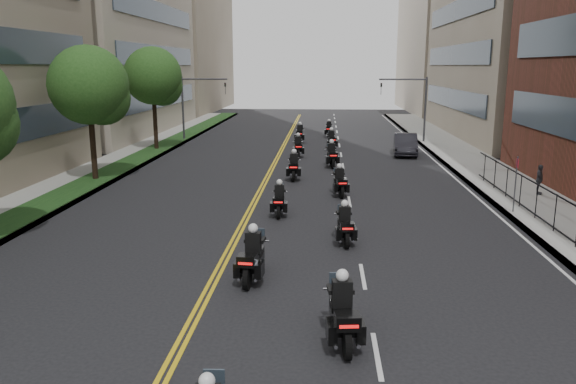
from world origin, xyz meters
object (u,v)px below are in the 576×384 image
(motorcycle_2, at_px, (252,258))
(motorcycle_6, at_px, (294,167))
(motorcycle_8, at_px, (298,147))
(motorcycle_10, at_px, (300,134))
(pedestrian_c, at_px, (539,180))
(motorcycle_5, at_px, (340,183))
(motorcycle_11, at_px, (329,130))
(motorcycle_7, at_px, (332,156))
(motorcycle_4, at_px, (279,201))
(motorcycle_9, at_px, (331,141))
(motorcycle_3, at_px, (345,226))
(parked_sedan, at_px, (405,144))
(motorcycle_1, at_px, (342,315))

(motorcycle_2, xyz_separation_m, motorcycle_6, (0.42, 15.93, 0.00))
(motorcycle_8, bearing_deg, motorcycle_6, -93.83)
(motorcycle_10, bearing_deg, pedestrian_c, -56.21)
(motorcycle_5, bearing_deg, motorcycle_8, 94.49)
(motorcycle_5, bearing_deg, motorcycle_10, 90.43)
(motorcycle_5, distance_m, motorcycle_11, 24.55)
(motorcycle_11, bearing_deg, motorcycle_10, -118.29)
(motorcycle_6, relative_size, motorcycle_7, 0.98)
(motorcycle_6, bearing_deg, motorcycle_4, -92.88)
(motorcycle_9, height_order, motorcycle_10, motorcycle_10)
(pedestrian_c, bearing_deg, motorcycle_2, 156.05)
(motorcycle_8, xyz_separation_m, motorcycle_9, (2.48, 3.96, -0.01))
(motorcycle_2, xyz_separation_m, motorcycle_4, (0.21, 7.83, -0.07))
(motorcycle_3, relative_size, motorcycle_7, 0.90)
(motorcycle_10, bearing_deg, motorcycle_8, -87.76)
(motorcycle_2, distance_m, motorcycle_7, 20.44)
(motorcycle_11, height_order, parked_sedan, motorcycle_11)
(motorcycle_8, bearing_deg, motorcycle_2, -95.47)
(motorcycle_10, distance_m, parked_sedan, 10.27)
(motorcycle_10, xyz_separation_m, motorcycle_11, (2.54, 4.38, -0.06))
(motorcycle_4, xyz_separation_m, motorcycle_8, (0.07, 16.49, 0.06))
(motorcycle_2, height_order, motorcycle_9, motorcycle_2)
(motorcycle_1, height_order, motorcycle_3, motorcycle_1)
(motorcycle_1, relative_size, motorcycle_3, 1.11)
(motorcycle_10, bearing_deg, motorcycle_2, -89.48)
(motorcycle_8, bearing_deg, motorcycle_7, -64.19)
(motorcycle_10, bearing_deg, motorcycle_1, -85.24)
(motorcycle_6, height_order, motorcycle_10, motorcycle_10)
(motorcycle_5, xyz_separation_m, motorcycle_6, (-2.57, 4.03, 0.06))
(motorcycle_7, distance_m, motorcycle_10, 12.10)
(motorcycle_6, height_order, motorcycle_8, motorcycle_6)
(motorcycle_9, bearing_deg, pedestrian_c, -62.93)
(motorcycle_5, bearing_deg, motorcycle_11, 83.07)
(motorcycle_5, distance_m, parked_sedan, 14.93)
(motorcycle_11, bearing_deg, motorcycle_9, -87.08)
(motorcycle_4, distance_m, pedestrian_c, 13.57)
(motorcycle_6, distance_m, motorcycle_10, 16.14)
(motorcycle_2, bearing_deg, motorcycle_10, 94.91)
(motorcycle_5, bearing_deg, motorcycle_1, -99.06)
(motorcycle_2, relative_size, motorcycle_11, 1.08)
(motorcycle_1, relative_size, parked_sedan, 0.52)
(motorcycle_11, bearing_deg, motorcycle_3, -87.49)
(motorcycle_2, xyz_separation_m, parked_sedan, (8.25, 25.87, 0.08))
(motorcycle_7, bearing_deg, pedestrian_c, -43.77)
(motorcycle_4, xyz_separation_m, parked_sedan, (8.04, 18.04, 0.15))
(motorcycle_11, bearing_deg, motorcycle_7, -87.88)
(motorcycle_8, relative_size, parked_sedan, 0.50)
(motorcycle_3, relative_size, motorcycle_5, 0.99)
(motorcycle_2, distance_m, motorcycle_11, 36.54)
(motorcycle_8, bearing_deg, motorcycle_3, -87.25)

